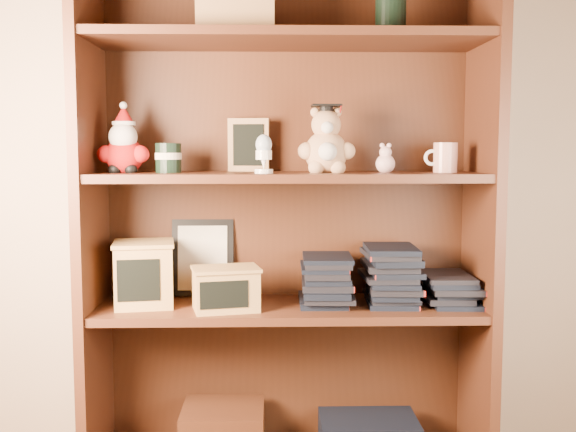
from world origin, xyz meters
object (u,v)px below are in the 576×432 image
Objects in this scene: bookcase at (287,228)px; teacher_mug at (445,158)px; grad_teddy_bear at (326,146)px; treats_box at (144,273)px.

bookcase is 0.52m from teacher_mug.
grad_teddy_bear is at bearing -26.15° from bookcase.
teacher_mug is at bearing 0.05° from treats_box.
teacher_mug is (0.36, 0.01, -0.03)m from grad_teddy_bear.
bookcase is at bearing 153.85° from grad_teddy_bear.
teacher_mug reaches higher than treats_box.
teacher_mug is at bearing 1.01° from grad_teddy_bear.
grad_teddy_bear is at bearing -0.57° from treats_box.
treats_box is at bearing -179.95° from teacher_mug.
bookcase is at bearing 173.87° from teacher_mug.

